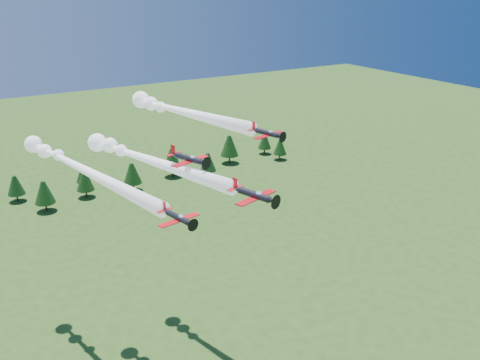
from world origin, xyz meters
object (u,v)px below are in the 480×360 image
plane_lead (146,159)px  plane_right (178,110)px  plane_slot (189,159)px  plane_left (79,167)px

plane_lead → plane_right: 15.08m
plane_right → plane_slot: size_ratio=4.82×
plane_right → plane_slot: bearing=-124.8°
plane_left → plane_right: plane_right is taller
plane_lead → plane_right: plane_right is taller
plane_right → plane_slot: 20.78m
plane_lead → plane_right: bearing=21.8°
plane_slot → plane_left: bearing=104.7°
plane_lead → plane_left: (-9.77, 9.81, -2.75)m
plane_left → plane_right: 22.40m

